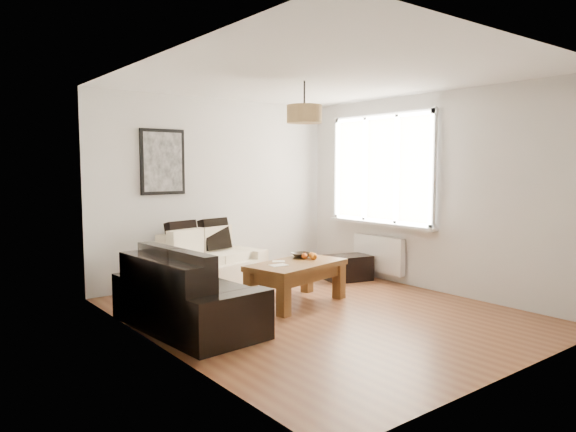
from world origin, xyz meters
TOP-DOWN VIEW (x-y plane):
  - floor at (0.00, 0.00)m, footprint 4.50×4.50m
  - ceiling at (0.00, 0.00)m, footprint 3.80×4.50m
  - wall_back at (0.00, 2.25)m, footprint 3.80×0.04m
  - wall_front at (0.00, -2.25)m, footprint 3.80×0.04m
  - wall_left at (-1.90, 0.00)m, footprint 0.04×4.50m
  - wall_right at (1.90, 0.00)m, footprint 0.04×4.50m
  - window_bay at (1.86, 0.80)m, footprint 0.14×1.90m
  - radiator at (1.82, 0.80)m, footprint 0.10×0.90m
  - poster at (-0.85, 2.22)m, footprint 0.62×0.04m
  - pendant_shade at (0.00, 0.30)m, footprint 0.40×0.40m
  - loveseat_cream at (-0.43, 1.78)m, footprint 1.69×1.19m
  - sofa_leather at (-1.43, 0.42)m, footprint 0.97×1.79m
  - coffee_table at (0.05, 0.50)m, footprint 1.33×0.90m
  - ottoman at (1.45, 1.05)m, footprint 0.71×0.54m
  - cushion_left at (-0.71, 1.96)m, footprint 0.45×0.21m
  - cushion_right at (-0.22, 1.96)m, footprint 0.45×0.21m
  - fruit_bowl at (0.32, 0.73)m, footprint 0.26×0.26m
  - orange_a at (0.34, 0.51)m, footprint 0.11×0.11m
  - orange_b at (0.38, 0.61)m, footprint 0.08×0.08m
  - orange_c at (0.27, 0.62)m, footprint 0.08×0.08m
  - papers at (-0.24, 0.48)m, footprint 0.21×0.16m

SIDE VIEW (x-z plane):
  - floor at x=0.00m, z-range 0.00..0.00m
  - ottoman at x=1.45m, z-range 0.00..0.36m
  - coffee_table at x=0.05m, z-range 0.00..0.50m
  - sofa_leather at x=-1.43m, z-range 0.00..0.75m
  - loveseat_cream at x=-0.43m, z-range 0.00..0.76m
  - radiator at x=1.82m, z-range 0.12..0.64m
  - papers at x=-0.24m, z-range 0.50..0.50m
  - fruit_bowl at x=0.32m, z-range 0.50..0.56m
  - orange_a at x=0.34m, z-range 0.49..0.58m
  - orange_b at x=0.38m, z-range 0.50..0.57m
  - orange_c at x=0.27m, z-range 0.50..0.57m
  - cushion_left at x=-0.71m, z-range 0.49..0.92m
  - cushion_right at x=-0.22m, z-range 0.49..0.92m
  - wall_back at x=0.00m, z-range 0.00..2.60m
  - wall_front at x=0.00m, z-range 0.00..2.60m
  - wall_left at x=-1.90m, z-range 0.00..2.60m
  - wall_right at x=1.90m, z-range 0.00..2.60m
  - window_bay at x=1.86m, z-range 0.80..2.40m
  - poster at x=-0.85m, z-range 1.26..2.13m
  - pendant_shade at x=0.00m, z-range 2.13..2.33m
  - ceiling at x=0.00m, z-range 2.60..2.60m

